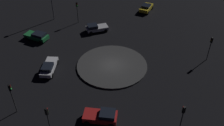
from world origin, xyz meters
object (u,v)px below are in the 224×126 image
car_silver (96,28)px  traffic_light_northwest (77,8)px  traffic_light_southwest (11,93)px  traffic_light_northeast (211,44)px  car_yellow (146,8)px  car_green (37,36)px  traffic_light_south (48,117)px  car_white (49,67)px  car_red (102,116)px  traffic_light_southeast (182,115)px

car_silver → traffic_light_northwest: traffic_light_northwest is taller
traffic_light_southwest → traffic_light_northeast: size_ratio=1.09×
car_yellow → traffic_light_northwest: traffic_light_northwest is taller
car_green → traffic_light_south: size_ratio=0.97×
car_white → car_green: car_green is taller
car_red → traffic_light_southeast: bearing=175.7°
car_white → traffic_light_south: bearing=-163.8°
car_silver → car_white: bearing=-136.4°
traffic_light_northeast → traffic_light_northwest: 25.26m
car_red → traffic_light_northwest: traffic_light_northwest is taller
traffic_light_northwest → car_silver: bearing=22.2°
car_white → traffic_light_southwest: (0.83, -8.49, 2.46)m
traffic_light_southeast → traffic_light_south: 14.49m
car_white → traffic_light_south: (6.89, -9.95, 2.46)m
car_silver → traffic_light_south: (5.41, -23.50, 2.43)m
car_silver → car_yellow: bearing=22.1°
traffic_light_northeast → traffic_light_northwest: bearing=-35.9°
car_red → car_green: size_ratio=1.01×
car_silver → traffic_light_southeast: bearing=-83.7°
car_yellow → traffic_light_south: size_ratio=0.94×
car_green → traffic_light_northwest: bearing=-111.6°
car_silver → traffic_light_southeast: 25.90m
traffic_light_southwest → traffic_light_southeast: (19.37, 4.28, -0.05)m
car_red → traffic_light_southeast: 9.33m
car_red → car_white: (-11.30, 5.84, -0.11)m
traffic_light_southwest → traffic_light_northeast: traffic_light_southwest is taller
traffic_light_southeast → traffic_light_south: bearing=60.3°
car_white → traffic_light_northeast: 24.93m
car_green → traffic_light_southeast: bearing=160.1°
traffic_light_southwest → traffic_light_south: (6.07, -1.46, -0.00)m
car_yellow → traffic_light_northeast: bearing=-130.9°
car_yellow → car_white: size_ratio=0.86×
traffic_light_northeast → traffic_light_southeast: traffic_light_southeast is taller
car_silver → traffic_light_northwest: size_ratio=0.99×
car_green → traffic_light_northeast: 29.29m
car_green → traffic_light_northeast: bearing=-167.7°
traffic_light_northwest → traffic_light_south: 27.21m
traffic_light_southwest → traffic_light_southeast: traffic_light_southwest is taller
car_yellow → traffic_light_southwest: (-6.98, -34.07, 2.40)m
traffic_light_southwest → traffic_light_northeast: (20.94, 20.43, -0.24)m
car_red → traffic_light_northwest: bearing=-70.1°
car_yellow → traffic_light_northwest: (-11.07, -10.29, 2.29)m
car_silver → traffic_light_northwest: (-4.75, 1.74, 2.32)m
traffic_light_southwest → traffic_light_northwest: (-4.10, 23.78, -0.11)m
traffic_light_southwest → traffic_light_northwest: 24.13m
car_white → traffic_light_southwest: size_ratio=1.09×
traffic_light_northeast → traffic_light_northwest: size_ratio=0.96×
traffic_light_southwest → traffic_light_southeast: size_ratio=1.02×
car_silver → car_yellow: size_ratio=1.02×
car_red → car_yellow: (-3.50, 31.42, -0.05)m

